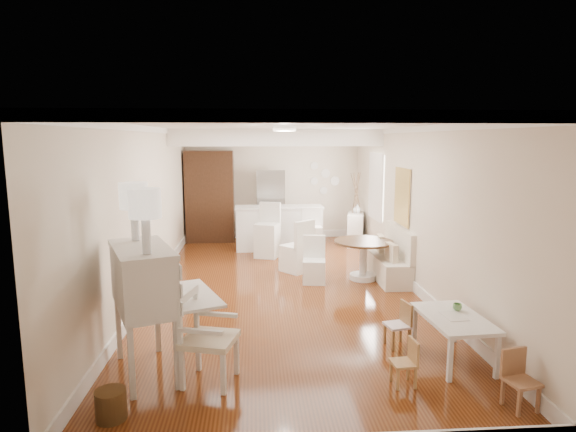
{
  "coord_description": "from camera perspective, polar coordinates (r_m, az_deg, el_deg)",
  "views": [
    {
      "loc": [
        -0.49,
        -8.06,
        2.58
      ],
      "look_at": [
        0.11,
        0.3,
        1.24
      ],
      "focal_mm": 30.0,
      "sensor_mm": 36.0,
      "label": 1
    }
  ],
  "objects": [
    {
      "name": "room",
      "position": [
        8.43,
        -0.51,
        4.98
      ],
      "size": [
        9.0,
        9.04,
        2.82
      ],
      "color": "brown",
      "rests_on": "ground"
    },
    {
      "name": "secretary_bureau",
      "position": [
        5.6,
        -16.67,
        -10.71
      ],
      "size": [
        1.48,
        1.49,
        1.45
      ],
      "primitive_type": "cube",
      "rotation": [
        0.0,
        0.0,
        0.38
      ],
      "color": "silver",
      "rests_on": "ground"
    },
    {
      "name": "gustavian_armchair",
      "position": [
        5.33,
        -9.28,
        -14.04
      ],
      "size": [
        0.71,
        0.71,
        1.0
      ],
      "primitive_type": "cube",
      "rotation": [
        0.0,
        0.0,
        1.3
      ],
      "color": "silver",
      "rests_on": "ground"
    },
    {
      "name": "wicker_basket",
      "position": [
        5.07,
        -20.26,
        -20.26
      ],
      "size": [
        0.29,
        0.29,
        0.29
      ],
      "primitive_type": "cylinder",
      "rotation": [
        0.0,
        0.0,
        0.01
      ],
      "color": "#523619",
      "rests_on": "ground"
    },
    {
      "name": "kids_table",
      "position": [
        6.14,
        18.95,
        -13.54
      ],
      "size": [
        0.71,
        1.12,
        0.54
      ],
      "primitive_type": "cube",
      "rotation": [
        0.0,
        0.0,
        0.06
      ],
      "color": "white",
      "rests_on": "ground"
    },
    {
      "name": "kids_chair_a",
      "position": [
        5.44,
        13.53,
        -16.51
      ],
      "size": [
        0.27,
        0.27,
        0.51
      ],
      "primitive_type": "cube",
      "rotation": [
        0.0,
        0.0,
        -1.49
      ],
      "color": "tan",
      "rests_on": "ground"
    },
    {
      "name": "kids_chair_b",
      "position": [
        6.32,
        12.83,
        -12.43
      ],
      "size": [
        0.33,
        0.33,
        0.58
      ],
      "primitive_type": "cube",
      "rotation": [
        0.0,
        0.0,
        -1.36
      ],
      "color": "olive",
      "rests_on": "ground"
    },
    {
      "name": "kids_chair_c",
      "position": [
        5.37,
        25.93,
        -17.14
      ],
      "size": [
        0.33,
        0.33,
        0.58
      ],
      "primitive_type": "cube",
      "rotation": [
        0.0,
        0.0,
        0.21
      ],
      "color": "#9D6A47",
      "rests_on": "ground"
    },
    {
      "name": "banquette",
      "position": [
        9.16,
        11.75,
        -4.33
      ],
      "size": [
        0.52,
        1.6,
        0.98
      ],
      "primitive_type": "cube",
      "color": "silver",
      "rests_on": "ground"
    },
    {
      "name": "dining_table",
      "position": [
        9.06,
        8.91,
        -5.18
      ],
      "size": [
        1.3,
        1.3,
        0.74
      ],
      "primitive_type": "cylinder",
      "rotation": [
        0.0,
        0.0,
        -0.23
      ],
      "color": "#492D17",
      "rests_on": "ground"
    },
    {
      "name": "slip_chair_near",
      "position": [
        8.76,
        3.11,
        -5.23
      ],
      "size": [
        0.45,
        0.47,
        0.84
      ],
      "primitive_type": "cube",
      "rotation": [
        0.0,
        0.0,
        -0.13
      ],
      "color": "white",
      "rests_on": "ground"
    },
    {
      "name": "slip_chair_far",
      "position": [
        9.47,
        1.02,
        -3.52
      ],
      "size": [
        0.71,
        0.71,
        1.04
      ],
      "primitive_type": "cube",
      "rotation": [
        0.0,
        0.0,
        -2.45
      ],
      "color": "white",
      "rests_on": "ground"
    },
    {
      "name": "breakfast_counter",
      "position": [
        11.37,
        -1.06,
        -1.41
      ],
      "size": [
        2.05,
        0.65,
        1.03
      ],
      "primitive_type": "cube",
      "color": "white",
      "rests_on": "ground"
    },
    {
      "name": "bar_stool_left",
      "position": [
        10.61,
        -2.47,
        -1.71
      ],
      "size": [
        0.61,
        0.61,
        1.2
      ],
      "primitive_type": "cube",
      "rotation": [
        0.0,
        0.0,
        -0.35
      ],
      "color": "white",
      "rests_on": "ground"
    },
    {
      "name": "bar_stool_right",
      "position": [
        10.71,
        2.84,
        -1.97
      ],
      "size": [
        0.44,
        0.44,
        1.07
      ],
      "primitive_type": "cube",
      "rotation": [
        0.0,
        0.0,
        0.02
      ],
      "color": "white",
      "rests_on": "ground"
    },
    {
      "name": "pantry_cabinet",
      "position": [
        12.38,
        -9.23,
        2.3
      ],
      "size": [
        1.2,
        0.6,
        2.3
      ],
      "primitive_type": "cube",
      "color": "#381E11",
      "rests_on": "ground"
    },
    {
      "name": "fridge",
      "position": [
        12.35,
        -0.4,
        1.24
      ],
      "size": [
        0.75,
        0.65,
        1.8
      ],
      "primitive_type": "imported",
      "color": "silver",
      "rests_on": "ground"
    },
    {
      "name": "sideboard",
      "position": [
        11.95,
        7.99,
        -1.55
      ],
      "size": [
        0.55,
        0.89,
        0.79
      ],
      "primitive_type": "cube",
      "rotation": [
        0.0,
        0.0,
        -0.23
      ],
      "color": "silver",
      "rests_on": "ground"
    },
    {
      "name": "pencil_cup",
      "position": [
        6.24,
        19.43,
        -10.15
      ],
      "size": [
        0.13,
        0.13,
        0.09
      ],
      "primitive_type": "imported",
      "rotation": [
        0.0,
        0.0,
        0.22
      ],
      "color": "#6AA761",
      "rests_on": "kids_table"
    },
    {
      "name": "branch_vase",
      "position": [
        11.91,
        8.21,
        0.87
      ],
      "size": [
        0.23,
        0.23,
        0.22
      ],
      "primitive_type": "imported",
      "rotation": [
        0.0,
        0.0,
        0.09
      ],
      "color": "white",
      "rests_on": "sideboard"
    }
  ]
}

